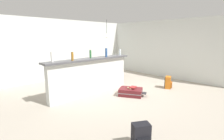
{
  "coord_description": "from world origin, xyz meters",
  "views": [
    {
      "loc": [
        -3.88,
        -3.73,
        1.77
      ],
      "look_at": [
        -0.14,
        0.15,
        0.72
      ],
      "focal_mm": 27.22,
      "sensor_mm": 36.0,
      "label": 1
    }
  ],
  "objects_px": {
    "bottle_white": "(52,57)",
    "bottle_blue": "(106,53)",
    "bottle_green": "(90,54)",
    "pendant_lamp": "(107,35)",
    "backpack_orange": "(168,83)",
    "dining_chair_near_partition": "(115,67)",
    "bottle_amber": "(72,56)",
    "book_stack": "(132,87)",
    "suitcase_flat_maroon": "(131,92)",
    "dining_table": "(107,62)",
    "backpack_black": "(141,137)",
    "bottle_clear": "(120,52)"
  },
  "relations": [
    {
      "from": "bottle_white",
      "to": "dining_table",
      "type": "relative_size",
      "value": 0.24
    },
    {
      "from": "bottle_green",
      "to": "pendant_lamp",
      "type": "relative_size",
      "value": 0.32
    },
    {
      "from": "dining_table",
      "to": "dining_chair_near_partition",
      "type": "height_order",
      "value": "dining_chair_near_partition"
    },
    {
      "from": "bottle_green",
      "to": "bottle_clear",
      "type": "xyz_separation_m",
      "value": [
        1.23,
        -0.07,
        -0.01
      ]
    },
    {
      "from": "dining_chair_near_partition",
      "to": "backpack_orange",
      "type": "xyz_separation_m",
      "value": [
        0.39,
        -2.26,
        -0.31
      ]
    },
    {
      "from": "bottle_clear",
      "to": "suitcase_flat_maroon",
      "type": "distance_m",
      "value": 1.53
    },
    {
      "from": "bottle_blue",
      "to": "dining_table",
      "type": "height_order",
      "value": "bottle_blue"
    },
    {
      "from": "bottle_white",
      "to": "bottle_blue",
      "type": "bearing_deg",
      "value": -3.16
    },
    {
      "from": "pendant_lamp",
      "to": "bottle_white",
      "type": "bearing_deg",
      "value": -156.04
    },
    {
      "from": "suitcase_flat_maroon",
      "to": "bottle_white",
      "type": "bearing_deg",
      "value": 153.84
    },
    {
      "from": "bottle_green",
      "to": "backpack_orange",
      "type": "height_order",
      "value": "bottle_green"
    },
    {
      "from": "dining_table",
      "to": "backpack_orange",
      "type": "xyz_separation_m",
      "value": [
        0.32,
        -2.86,
        -0.44
      ]
    },
    {
      "from": "pendant_lamp",
      "to": "backpack_orange",
      "type": "height_order",
      "value": "pendant_lamp"
    },
    {
      "from": "bottle_amber",
      "to": "book_stack",
      "type": "bearing_deg",
      "value": -31.09
    },
    {
      "from": "bottle_blue",
      "to": "bottle_white",
      "type": "bearing_deg",
      "value": 176.84
    },
    {
      "from": "dining_table",
      "to": "dining_chair_near_partition",
      "type": "bearing_deg",
      "value": -96.8
    },
    {
      "from": "bottle_white",
      "to": "dining_table",
      "type": "xyz_separation_m",
      "value": [
        3.2,
        1.46,
        -0.62
      ]
    },
    {
      "from": "pendant_lamp",
      "to": "dining_chair_near_partition",
      "type": "bearing_deg",
      "value": -93.32
    },
    {
      "from": "dining_chair_near_partition",
      "to": "book_stack",
      "type": "height_order",
      "value": "dining_chair_near_partition"
    },
    {
      "from": "bottle_white",
      "to": "dining_chair_near_partition",
      "type": "relative_size",
      "value": 0.29
    },
    {
      "from": "dining_table",
      "to": "suitcase_flat_maroon",
      "type": "bearing_deg",
      "value": -116.4
    },
    {
      "from": "dining_chair_near_partition",
      "to": "suitcase_flat_maroon",
      "type": "distance_m",
      "value": 2.2
    },
    {
      "from": "bottle_white",
      "to": "suitcase_flat_maroon",
      "type": "xyz_separation_m",
      "value": [
        1.99,
        -0.98,
        -1.16
      ]
    },
    {
      "from": "suitcase_flat_maroon",
      "to": "pendant_lamp",
      "type": "bearing_deg",
      "value": 63.86
    },
    {
      "from": "dining_table",
      "to": "backpack_orange",
      "type": "height_order",
      "value": "dining_table"
    },
    {
      "from": "backpack_black",
      "to": "book_stack",
      "type": "bearing_deg",
      "value": 42.62
    },
    {
      "from": "bottle_amber",
      "to": "dining_table",
      "type": "distance_m",
      "value": 3.14
    },
    {
      "from": "bottle_amber",
      "to": "bottle_white",
      "type": "bearing_deg",
      "value": 169.86
    },
    {
      "from": "dining_chair_near_partition",
      "to": "backpack_orange",
      "type": "relative_size",
      "value": 2.21
    },
    {
      "from": "backpack_black",
      "to": "bottle_green",
      "type": "bearing_deg",
      "value": 68.59
    },
    {
      "from": "bottle_white",
      "to": "backpack_orange",
      "type": "relative_size",
      "value": 0.64
    },
    {
      "from": "suitcase_flat_maroon",
      "to": "backpack_orange",
      "type": "bearing_deg",
      "value": -15.58
    },
    {
      "from": "dining_table",
      "to": "backpack_black",
      "type": "xyz_separation_m",
      "value": [
        -3.04,
        -4.17,
        -0.44
      ]
    },
    {
      "from": "bottle_clear",
      "to": "pendant_lamp",
      "type": "xyz_separation_m",
      "value": [
        0.69,
        1.46,
        0.61
      ]
    },
    {
      "from": "bottle_blue",
      "to": "bottle_clear",
      "type": "height_order",
      "value": "bottle_blue"
    },
    {
      "from": "bottle_white",
      "to": "dining_chair_near_partition",
      "type": "height_order",
      "value": "bottle_white"
    },
    {
      "from": "dining_chair_near_partition",
      "to": "backpack_black",
      "type": "height_order",
      "value": "dining_chair_near_partition"
    },
    {
      "from": "bottle_clear",
      "to": "pendant_lamp",
      "type": "relative_size",
      "value": 0.28
    },
    {
      "from": "bottle_blue",
      "to": "dining_chair_near_partition",
      "type": "xyz_separation_m",
      "value": [
        1.35,
        0.96,
        -0.76
      ]
    },
    {
      "from": "bottle_clear",
      "to": "bottle_white",
      "type": "bearing_deg",
      "value": 178.7
    },
    {
      "from": "dining_table",
      "to": "backpack_black",
      "type": "distance_m",
      "value": 5.18
    },
    {
      "from": "dining_table",
      "to": "pendant_lamp",
      "type": "xyz_separation_m",
      "value": [
        -0.04,
        -0.05,
        1.2
      ]
    },
    {
      "from": "suitcase_flat_maroon",
      "to": "dining_table",
      "type": "bearing_deg",
      "value": 63.6
    },
    {
      "from": "dining_table",
      "to": "book_stack",
      "type": "height_order",
      "value": "dining_table"
    },
    {
      "from": "bottle_green",
      "to": "backpack_orange",
      "type": "relative_size",
      "value": 0.58
    },
    {
      "from": "dining_table",
      "to": "pendant_lamp",
      "type": "distance_m",
      "value": 1.21
    },
    {
      "from": "bottle_green",
      "to": "suitcase_flat_maroon",
      "type": "relative_size",
      "value": 0.28
    },
    {
      "from": "pendant_lamp",
      "to": "backpack_orange",
      "type": "bearing_deg",
      "value": -82.67
    },
    {
      "from": "book_stack",
      "to": "dining_chair_near_partition",
      "type": "bearing_deg",
      "value": 59.42
    },
    {
      "from": "dining_chair_near_partition",
      "to": "backpack_black",
      "type": "relative_size",
      "value": 2.21
    }
  ]
}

